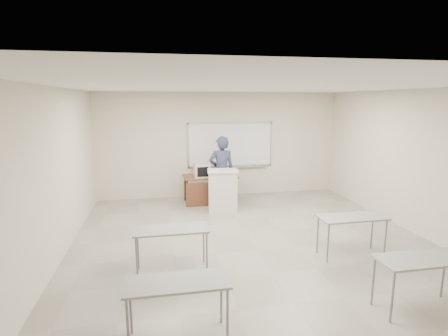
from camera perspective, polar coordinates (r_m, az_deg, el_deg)
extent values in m
cube|color=gray|center=(6.75, 5.47, -13.27)|extent=(7.00, 8.00, 0.01)
cube|color=white|center=(10.17, 1.04, 3.84)|extent=(2.40, 0.03, 1.20)
cube|color=#B7BABC|center=(10.10, 1.06, 7.32)|extent=(2.48, 0.04, 0.04)
cube|color=#B7BABC|center=(10.26, 1.03, 0.39)|extent=(2.48, 0.04, 0.04)
cube|color=#B7BABC|center=(9.99, -5.84, 3.65)|extent=(0.04, 0.04, 1.28)
cube|color=#B7BABC|center=(10.48, 7.61, 3.95)|extent=(0.04, 0.04, 1.28)
cube|color=#B7BABC|center=(10.22, 1.08, 0.13)|extent=(2.16, 0.07, 0.02)
cube|color=gray|center=(5.78, -8.61, -9.90)|extent=(1.20, 0.50, 0.03)
cylinder|color=slate|center=(5.75, -14.08, -14.18)|extent=(0.03, 0.03, 0.70)
cylinder|color=slate|center=(5.78, -2.81, -13.71)|extent=(0.03, 0.03, 0.70)
cylinder|color=slate|center=(6.12, -13.87, -12.60)|extent=(0.03, 0.03, 0.70)
cylinder|color=slate|center=(6.14, -3.34, -12.17)|extent=(0.03, 0.03, 0.70)
cube|color=gray|center=(6.68, 20.24, -7.57)|extent=(1.20, 0.50, 0.03)
cylinder|color=slate|center=(6.39, 16.62, -11.71)|extent=(0.03, 0.03, 0.70)
cylinder|color=slate|center=(6.94, 24.86, -10.44)|extent=(0.03, 0.03, 0.70)
cylinder|color=slate|center=(6.72, 15.04, -10.48)|extent=(0.03, 0.03, 0.70)
cylinder|color=slate|center=(7.24, 23.02, -9.39)|extent=(0.03, 0.03, 0.70)
cube|color=gray|center=(4.24, -7.66, -18.04)|extent=(1.20, 0.50, 0.03)
cylinder|color=slate|center=(4.27, -15.43, -23.83)|extent=(0.03, 0.03, 0.70)
cylinder|color=slate|center=(4.31, 0.58, -23.04)|extent=(0.03, 0.03, 0.70)
cylinder|color=slate|center=(4.61, -15.02, -21.01)|extent=(0.03, 0.03, 0.70)
cylinder|color=slate|center=(4.64, -0.45, -20.33)|extent=(0.03, 0.03, 0.70)
cube|color=gray|center=(5.40, 29.67, -12.82)|extent=(1.20, 0.50, 0.03)
cylinder|color=slate|center=(5.10, 25.80, -18.46)|extent=(0.03, 0.03, 0.70)
cylinder|color=slate|center=(5.38, 23.19, -16.63)|extent=(0.03, 0.03, 0.70)
cylinder|color=slate|center=(6.03, 32.20, -14.42)|extent=(0.03, 0.03, 0.70)
cube|color=brown|center=(9.52, -2.28, -1.36)|extent=(1.45, 0.72, 0.04)
cube|color=brown|center=(9.29, -1.95, -4.30)|extent=(1.38, 0.03, 0.63)
cylinder|color=#422E15|center=(9.25, -6.08, -4.18)|extent=(0.06, 0.06, 0.71)
cylinder|color=#422E15|center=(9.44, 2.01, -3.81)|extent=(0.06, 0.06, 0.71)
cylinder|color=#422E15|center=(9.83, -6.37, -3.27)|extent=(0.06, 0.06, 0.71)
cylinder|color=#422E15|center=(10.01, 1.25, -2.95)|extent=(0.06, 0.06, 0.71)
cube|color=silver|center=(8.84, -0.22, -3.82)|extent=(0.71, 0.51, 1.01)
cube|color=silver|center=(8.72, -0.23, -0.47)|extent=(0.75, 0.55, 0.04)
cube|color=#BAB19B|center=(9.35, -3.72, -0.35)|extent=(0.38, 0.40, 0.36)
cube|color=#BAB19B|center=(9.14, -3.55, -0.61)|extent=(0.40, 0.04, 0.38)
cube|color=black|center=(9.12, -3.53, -0.64)|extent=(0.30, 0.01, 0.26)
cube|color=black|center=(9.41, 0.29, -1.31)|extent=(0.34, 0.25, 0.02)
cube|color=black|center=(9.40, 0.30, -1.25)|extent=(0.28, 0.14, 0.01)
cube|color=black|center=(9.53, 0.11, -0.39)|extent=(0.34, 0.07, 0.23)
cube|color=#7884BA|center=(9.52, 0.12, -0.39)|extent=(0.29, 0.05, 0.18)
ellipsoid|color=#B6B8BF|center=(9.35, -0.89, -1.35)|extent=(0.09, 0.06, 0.03)
cube|color=#BAB19B|center=(8.63, 0.90, -0.38)|extent=(0.47, 0.22, 0.03)
imported|color=black|center=(9.20, -0.40, -0.53)|extent=(0.68, 0.45, 1.86)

